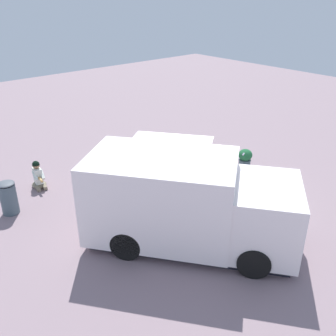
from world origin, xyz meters
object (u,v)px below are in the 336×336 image
object	(u,v)px
food_truck	(186,204)
planter_flowering_near	(245,158)
person_customer	(38,177)
trash_bin	(9,197)

from	to	relation	value
food_truck	planter_flowering_near	bearing A→B (deg)	-69.53
person_customer	planter_flowering_near	xyz separation A→B (m)	(-3.43, -5.95, 0.04)
food_truck	person_customer	bearing A→B (deg)	17.19
food_truck	trash_bin	distance (m)	5.03
food_truck	planter_flowering_near	size ratio (longest dim) A/B	7.24
food_truck	trash_bin	bearing A→B (deg)	34.15
food_truck	trash_bin	size ratio (longest dim) A/B	5.37
person_customer	planter_flowering_near	world-z (taller)	person_customer
person_customer	planter_flowering_near	distance (m)	6.87
person_customer	trash_bin	size ratio (longest dim) A/B	0.91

